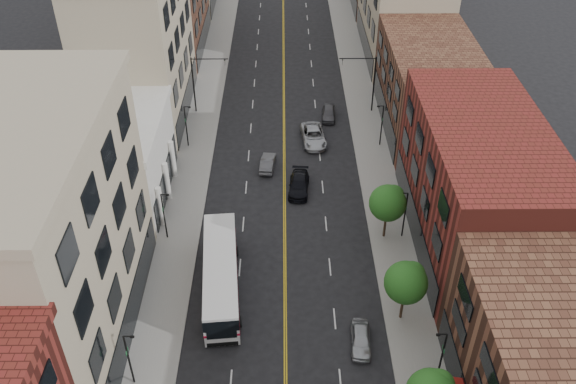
{
  "coord_description": "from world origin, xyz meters",
  "views": [
    {
      "loc": [
        -0.06,
        -19.25,
        37.67
      ],
      "look_at": [
        0.31,
        24.46,
        5.0
      ],
      "focal_mm": 38.0,
      "sensor_mm": 36.0,
      "label": 1
    }
  ],
  "objects_px": {
    "car_lane_a": "(299,185)",
    "car_lane_c": "(329,113)",
    "city_bus": "(221,273)",
    "car_lane_b": "(313,136)",
    "car_parked_far": "(361,339)",
    "car_lane_behind": "(268,163)"
  },
  "relations": [
    {
      "from": "car_lane_behind",
      "to": "car_lane_b",
      "type": "relative_size",
      "value": 0.7
    },
    {
      "from": "car_lane_behind",
      "to": "car_lane_c",
      "type": "bearing_deg",
      "value": -118.17
    },
    {
      "from": "car_lane_behind",
      "to": "car_lane_c",
      "type": "relative_size",
      "value": 0.98
    },
    {
      "from": "car_lane_a",
      "to": "car_lane_b",
      "type": "relative_size",
      "value": 0.86
    },
    {
      "from": "car_lane_a",
      "to": "car_lane_c",
      "type": "height_order",
      "value": "car_lane_a"
    },
    {
      "from": "car_lane_b",
      "to": "car_parked_far",
      "type": "bearing_deg",
      "value": -90.79
    },
    {
      "from": "car_parked_far",
      "to": "car_lane_c",
      "type": "height_order",
      "value": "car_lane_c"
    },
    {
      "from": "city_bus",
      "to": "car_lane_behind",
      "type": "height_order",
      "value": "city_bus"
    },
    {
      "from": "car_parked_far",
      "to": "car_lane_c",
      "type": "distance_m",
      "value": 35.07
    },
    {
      "from": "car_lane_behind",
      "to": "car_lane_a",
      "type": "xyz_separation_m",
      "value": [
        3.3,
        -4.15,
        0.06
      ]
    },
    {
      "from": "car_lane_a",
      "to": "city_bus",
      "type": "bearing_deg",
      "value": -110.92
    },
    {
      "from": "car_lane_a",
      "to": "car_lane_c",
      "type": "xyz_separation_m",
      "value": [
        4.0,
        14.97,
        -0.02
      ]
    },
    {
      "from": "city_bus",
      "to": "car_lane_b",
      "type": "height_order",
      "value": "city_bus"
    },
    {
      "from": "city_bus",
      "to": "car_lane_b",
      "type": "relative_size",
      "value": 2.21
    },
    {
      "from": "car_lane_behind",
      "to": "car_parked_far",
      "type": "bearing_deg",
      "value": 113.24
    },
    {
      "from": "car_lane_a",
      "to": "car_lane_c",
      "type": "relative_size",
      "value": 1.21
    },
    {
      "from": "car_lane_a",
      "to": "car_lane_b",
      "type": "bearing_deg",
      "value": 83.67
    },
    {
      "from": "car_lane_behind",
      "to": "car_lane_b",
      "type": "bearing_deg",
      "value": -128.59
    },
    {
      "from": "car_parked_far",
      "to": "car_lane_behind",
      "type": "bearing_deg",
      "value": 111.16
    },
    {
      "from": "car_parked_far",
      "to": "car_lane_c",
      "type": "bearing_deg",
      "value": 94.25
    },
    {
      "from": "car_lane_c",
      "to": "car_parked_far",
      "type": "bearing_deg",
      "value": -84.56
    },
    {
      "from": "car_lane_a",
      "to": "car_lane_b",
      "type": "height_order",
      "value": "car_lane_b"
    }
  ]
}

